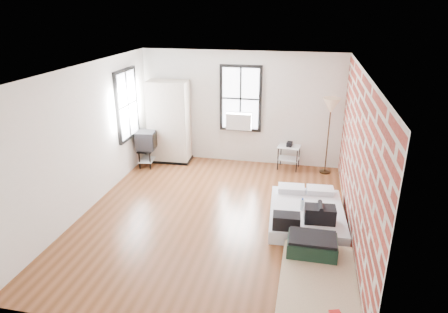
% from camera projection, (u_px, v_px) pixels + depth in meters
% --- Properties ---
extents(ground, '(6.00, 6.00, 0.00)m').
position_uv_depth(ground, '(213.00, 216.00, 7.68)').
color(ground, '#572F16').
rests_on(ground, ground).
extents(room_shell, '(5.02, 6.02, 2.80)m').
position_uv_depth(room_shell, '(229.00, 125.00, 7.35)').
color(room_shell, silver).
rests_on(room_shell, ground).
extents(mattress_main, '(1.46, 1.91, 0.59)m').
position_uv_depth(mattress_main, '(306.00, 213.00, 7.47)').
color(mattress_main, white).
rests_on(mattress_main, ground).
extents(mattress_bare, '(1.10, 2.08, 0.45)m').
position_uv_depth(mattress_bare, '(317.00, 278.00, 5.76)').
color(mattress_bare, '#C8B690').
rests_on(mattress_bare, ground).
extents(wardrobe, '(1.07, 0.64, 2.07)m').
position_uv_depth(wardrobe, '(169.00, 122.00, 10.07)').
color(wardrobe, black).
rests_on(wardrobe, ground).
extents(side_table, '(0.57, 0.48, 0.69)m').
position_uv_depth(side_table, '(289.00, 151.00, 9.76)').
color(side_table, black).
rests_on(side_table, ground).
extents(floor_lamp, '(0.39, 0.39, 1.83)m').
position_uv_depth(floor_lamp, '(331.00, 109.00, 9.12)').
color(floor_lamp, '#322210').
rests_on(floor_lamp, ground).
extents(tv_stand, '(0.50, 0.68, 0.90)m').
position_uv_depth(tv_stand, '(147.00, 141.00, 9.89)').
color(tv_stand, black).
rests_on(tv_stand, ground).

